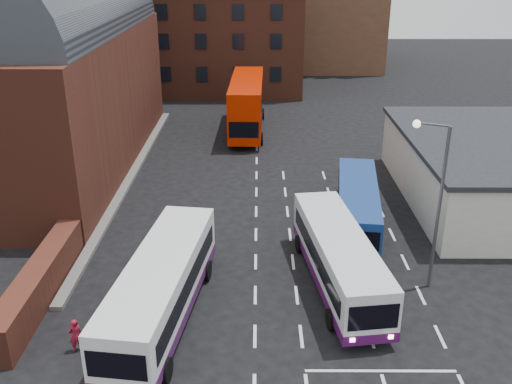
{
  "coord_description": "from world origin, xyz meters",
  "views": [
    {
      "loc": [
        0.13,
        -21.03,
        15.34
      ],
      "look_at": [
        0.0,
        10.0,
        2.2
      ],
      "focal_mm": 40.0,
      "sensor_mm": 36.0,
      "label": 1
    }
  ],
  "objects_px": {
    "bus_white_inbound": "(339,256)",
    "bus_red_double": "(247,104)",
    "bus_white_outbound": "(161,284)",
    "pedestrian_red": "(76,335)",
    "street_lamp": "(435,192)",
    "pedestrian_beige": "(103,363)",
    "bus_blue": "(358,204)"
  },
  "relations": [
    {
      "from": "bus_blue",
      "to": "pedestrian_red",
      "type": "xyz_separation_m",
      "value": [
        -13.39,
        -11.45,
        -0.83
      ]
    },
    {
      "from": "bus_blue",
      "to": "street_lamp",
      "type": "bearing_deg",
      "value": 117.88
    },
    {
      "from": "bus_blue",
      "to": "pedestrian_red",
      "type": "distance_m",
      "value": 17.64
    },
    {
      "from": "bus_white_inbound",
      "to": "pedestrian_beige",
      "type": "relative_size",
      "value": 6.54
    },
    {
      "from": "bus_red_double",
      "to": "pedestrian_beige",
      "type": "xyz_separation_m",
      "value": [
        -4.85,
        -33.08,
        -1.75
      ]
    },
    {
      "from": "bus_white_inbound",
      "to": "pedestrian_beige",
      "type": "distance_m",
      "value": 12.0
    },
    {
      "from": "bus_red_double",
      "to": "street_lamp",
      "type": "distance_m",
      "value": 27.86
    },
    {
      "from": "bus_white_inbound",
      "to": "street_lamp",
      "type": "distance_m",
      "value": 5.43
    },
    {
      "from": "bus_white_outbound",
      "to": "street_lamp",
      "type": "xyz_separation_m",
      "value": [
        12.47,
        2.87,
        3.25
      ]
    },
    {
      "from": "bus_blue",
      "to": "pedestrian_beige",
      "type": "height_order",
      "value": "bus_blue"
    },
    {
      "from": "bus_white_outbound",
      "to": "bus_blue",
      "type": "bearing_deg",
      "value": 49.5
    },
    {
      "from": "bus_blue",
      "to": "street_lamp",
      "type": "height_order",
      "value": "street_lamp"
    },
    {
      "from": "bus_white_inbound",
      "to": "street_lamp",
      "type": "relative_size",
      "value": 1.28
    },
    {
      "from": "bus_white_inbound",
      "to": "bus_blue",
      "type": "height_order",
      "value": "bus_white_inbound"
    },
    {
      "from": "bus_red_double",
      "to": "pedestrian_red",
      "type": "bearing_deg",
      "value": 79.52
    },
    {
      "from": "street_lamp",
      "to": "pedestrian_beige",
      "type": "xyz_separation_m",
      "value": [
        -14.11,
        -6.93,
        -4.23
      ]
    },
    {
      "from": "bus_blue",
      "to": "pedestrian_beige",
      "type": "distance_m",
      "value": 17.75
    },
    {
      "from": "bus_blue",
      "to": "pedestrian_red",
      "type": "relative_size",
      "value": 6.62
    },
    {
      "from": "pedestrian_red",
      "to": "pedestrian_beige",
      "type": "relative_size",
      "value": 0.93
    },
    {
      "from": "bus_blue",
      "to": "street_lamp",
      "type": "xyz_separation_m",
      "value": [
        2.33,
        -6.33,
        3.45
      ]
    },
    {
      "from": "bus_white_outbound",
      "to": "bus_white_inbound",
      "type": "relative_size",
      "value": 1.06
    },
    {
      "from": "bus_white_outbound",
      "to": "pedestrian_red",
      "type": "relative_size",
      "value": 7.45
    },
    {
      "from": "bus_white_inbound",
      "to": "bus_red_double",
      "type": "height_order",
      "value": "bus_red_double"
    },
    {
      "from": "bus_blue",
      "to": "pedestrian_red",
      "type": "height_order",
      "value": "bus_blue"
    },
    {
      "from": "street_lamp",
      "to": "pedestrian_beige",
      "type": "height_order",
      "value": "street_lamp"
    },
    {
      "from": "bus_white_outbound",
      "to": "pedestrian_red",
      "type": "distance_m",
      "value": 4.09
    },
    {
      "from": "bus_white_outbound",
      "to": "bus_white_inbound",
      "type": "xyz_separation_m",
      "value": [
        8.2,
        2.75,
        -0.1
      ]
    },
    {
      "from": "bus_red_double",
      "to": "street_lamp",
      "type": "relative_size",
      "value": 1.45
    },
    {
      "from": "pedestrian_beige",
      "to": "pedestrian_red",
      "type": "bearing_deg",
      "value": -47.45
    },
    {
      "from": "bus_red_double",
      "to": "pedestrian_beige",
      "type": "relative_size",
      "value": 7.43
    },
    {
      "from": "bus_red_double",
      "to": "bus_blue",
      "type": "bearing_deg",
      "value": 110.45
    },
    {
      "from": "bus_white_inbound",
      "to": "bus_red_double",
      "type": "xyz_separation_m",
      "value": [
        -4.98,
        26.27,
        0.88
      ]
    }
  ]
}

